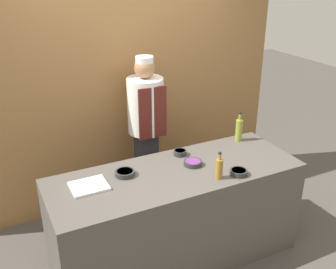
# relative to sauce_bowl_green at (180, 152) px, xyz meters

# --- Properties ---
(ground_plane) EXTENTS (14.00, 14.00, 0.00)m
(ground_plane) POSITION_rel_sauce_bowl_green_xyz_m (-0.17, -0.26, -0.92)
(ground_plane) COLOR #4C4742
(cabinet_wall) EXTENTS (3.56, 0.18, 2.40)m
(cabinet_wall) POSITION_rel_sauce_bowl_green_xyz_m (-0.17, 0.98, 0.28)
(cabinet_wall) COLOR olive
(cabinet_wall) RESTS_ON ground_plane
(counter) EXTENTS (2.17, 0.79, 0.90)m
(counter) POSITION_rel_sauce_bowl_green_xyz_m (-0.17, -0.26, -0.47)
(counter) COLOR #514C47
(counter) RESTS_ON ground_plane
(sauce_bowl_green) EXTENTS (0.12, 0.12, 0.05)m
(sauce_bowl_green) POSITION_rel_sauce_bowl_green_xyz_m (0.00, 0.00, 0.00)
(sauce_bowl_green) COLOR #2D2D2D
(sauce_bowl_green) RESTS_ON counter
(sauce_bowl_brown) EXTENTS (0.16, 0.16, 0.04)m
(sauce_bowl_brown) POSITION_rel_sauce_bowl_green_xyz_m (-0.58, -0.13, -0.00)
(sauce_bowl_brown) COLOR #2D2D2D
(sauce_bowl_brown) RESTS_ON counter
(sauce_bowl_purple) EXTENTS (0.16, 0.16, 0.04)m
(sauce_bowl_purple) POSITION_rel_sauce_bowl_green_xyz_m (0.01, -0.22, -0.00)
(sauce_bowl_purple) COLOR #2D2D2D
(sauce_bowl_purple) RESTS_ON counter
(sauce_bowl_yellow) EXTENTS (0.15, 0.15, 0.04)m
(sauce_bowl_yellow) POSITION_rel_sauce_bowl_green_xyz_m (0.27, -0.53, -0.00)
(sauce_bowl_yellow) COLOR #2D2D2D
(sauce_bowl_yellow) RESTS_ON counter
(cutting_board) EXTENTS (0.28, 0.24, 0.02)m
(cutting_board) POSITION_rel_sauce_bowl_green_xyz_m (-0.90, -0.18, -0.02)
(cutting_board) COLOR white
(cutting_board) RESTS_ON counter
(bottle_vinegar) EXTENTS (0.06, 0.06, 0.24)m
(bottle_vinegar) POSITION_rel_sauce_bowl_green_xyz_m (0.08, -0.51, 0.07)
(bottle_vinegar) COLOR olive
(bottle_vinegar) RESTS_ON counter
(bottle_oil) EXTENTS (0.07, 0.07, 0.30)m
(bottle_oil) POSITION_rel_sauce_bowl_green_xyz_m (0.67, 0.03, 0.09)
(bottle_oil) COLOR olive
(bottle_oil) RESTS_ON counter
(chef_center) EXTENTS (0.36, 0.36, 1.70)m
(chef_center) POSITION_rel_sauce_bowl_green_xyz_m (-0.08, 0.58, -0.01)
(chef_center) COLOR #28282D
(chef_center) RESTS_ON ground_plane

